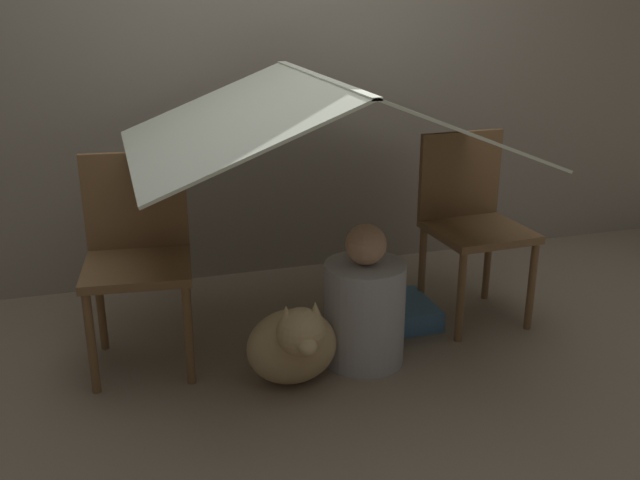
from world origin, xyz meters
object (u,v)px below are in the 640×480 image
object	(u,v)px
chair_left	(138,250)
person_front	(364,307)
dog	(294,343)
chair_right	(471,217)

from	to	relation	value
chair_left	person_front	xyz separation A→B (m)	(0.90, -0.31, -0.25)
chair_left	dog	world-z (taller)	chair_left
chair_right	person_front	size ratio (longest dim) A/B	1.43
chair_right	person_front	xyz separation A→B (m)	(-0.66, -0.31, -0.25)
person_front	dog	bearing A→B (deg)	-161.99
dog	chair_left	bearing A→B (deg)	143.03
person_front	chair_right	bearing A→B (deg)	25.35
dog	person_front	bearing A→B (deg)	18.01
chair_left	chair_right	distance (m)	1.56
chair_left	dog	bearing A→B (deg)	-30.85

